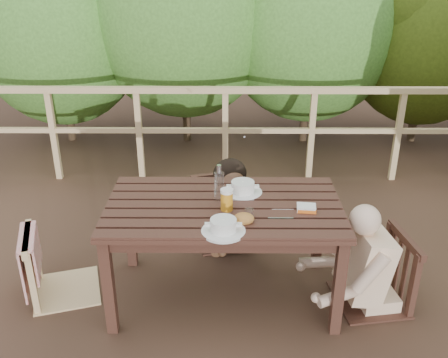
{
  "coord_description": "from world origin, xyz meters",
  "views": [
    {
      "loc": [
        0.02,
        -2.97,
        2.3
      ],
      "look_at": [
        0.0,
        0.05,
        0.9
      ],
      "focal_mm": 40.42,
      "sensor_mm": 36.0,
      "label": 1
    }
  ],
  "objects_px": {
    "soup_near": "(223,226)",
    "bread_roll": "(244,219)",
    "chair_left": "(58,235)",
    "chair_right": "(377,242)",
    "table": "(224,252)",
    "woman": "(225,174)",
    "chair_far": "(225,187)",
    "beer_glass": "(227,201)",
    "diner_right": "(384,223)",
    "bottle": "(219,184)",
    "butter_tub": "(306,209)",
    "soup_far": "(243,188)",
    "tumbler": "(249,214)"
  },
  "relations": [
    {
      "from": "soup_near",
      "to": "bread_roll",
      "type": "bearing_deg",
      "value": 39.13
    },
    {
      "from": "chair_left",
      "to": "chair_right",
      "type": "height_order",
      "value": "chair_right"
    },
    {
      "from": "table",
      "to": "woman",
      "type": "xyz_separation_m",
      "value": [
        0.0,
        0.8,
        0.24
      ]
    },
    {
      "from": "table",
      "to": "soup_near",
      "type": "height_order",
      "value": "soup_near"
    },
    {
      "from": "chair_far",
      "to": "beer_glass",
      "type": "distance_m",
      "value": 0.91
    },
    {
      "from": "diner_right",
      "to": "bottle",
      "type": "distance_m",
      "value": 1.12
    },
    {
      "from": "butter_tub",
      "to": "soup_far",
      "type": "bearing_deg",
      "value": 152.24
    },
    {
      "from": "chair_left",
      "to": "soup_near",
      "type": "bearing_deg",
      "value": -124.81
    },
    {
      "from": "diner_right",
      "to": "butter_tub",
      "type": "height_order",
      "value": "diner_right"
    },
    {
      "from": "chair_left",
      "to": "bottle",
      "type": "bearing_deg",
      "value": -105.7
    },
    {
      "from": "bread_roll",
      "to": "beer_glass",
      "type": "height_order",
      "value": "beer_glass"
    },
    {
      "from": "table",
      "to": "soup_near",
      "type": "bearing_deg",
      "value": -90.21
    },
    {
      "from": "soup_far",
      "to": "chair_far",
      "type": "bearing_deg",
      "value": 102.16
    },
    {
      "from": "bread_roll",
      "to": "butter_tub",
      "type": "height_order",
      "value": "bread_roll"
    },
    {
      "from": "chair_left",
      "to": "chair_right",
      "type": "relative_size",
      "value": 0.98
    },
    {
      "from": "table",
      "to": "soup_far",
      "type": "xyz_separation_m",
      "value": [
        0.13,
        0.19,
        0.41
      ]
    },
    {
      "from": "woman",
      "to": "soup_near",
      "type": "relative_size",
      "value": 4.45
    },
    {
      "from": "bread_roll",
      "to": "woman",
      "type": "bearing_deg",
      "value": 96.74
    },
    {
      "from": "bread_roll",
      "to": "beer_glass",
      "type": "xyz_separation_m",
      "value": [
        -0.11,
        0.16,
        0.04
      ]
    },
    {
      "from": "diner_right",
      "to": "beer_glass",
      "type": "distance_m",
      "value": 1.06
    },
    {
      "from": "chair_far",
      "to": "diner_right",
      "type": "xyz_separation_m",
      "value": [
        1.06,
        -0.84,
        0.14
      ]
    },
    {
      "from": "woman",
      "to": "beer_glass",
      "type": "distance_m",
      "value": 0.9
    },
    {
      "from": "bottle",
      "to": "chair_left",
      "type": "bearing_deg",
      "value": -178.87
    },
    {
      "from": "bread_roll",
      "to": "chair_far",
      "type": "bearing_deg",
      "value": 96.87
    },
    {
      "from": "woman",
      "to": "bread_roll",
      "type": "distance_m",
      "value": 1.05
    },
    {
      "from": "chair_far",
      "to": "bottle",
      "type": "distance_m",
      "value": 0.81
    },
    {
      "from": "diner_right",
      "to": "soup_far",
      "type": "distance_m",
      "value": 0.97
    },
    {
      "from": "soup_far",
      "to": "soup_near",
      "type": "bearing_deg",
      "value": -103.92
    },
    {
      "from": "soup_far",
      "to": "butter_tub",
      "type": "height_order",
      "value": "soup_far"
    },
    {
      "from": "chair_left",
      "to": "bottle",
      "type": "xyz_separation_m",
      "value": [
        1.12,
        0.02,
        0.38
      ]
    },
    {
      "from": "woman",
      "to": "butter_tub",
      "type": "relative_size",
      "value": 9.75
    },
    {
      "from": "beer_glass",
      "to": "diner_right",
      "type": "bearing_deg",
      "value": 0.86
    },
    {
      "from": "chair_right",
      "to": "soup_far",
      "type": "distance_m",
      "value": 0.98
    },
    {
      "from": "chair_left",
      "to": "diner_right",
      "type": "height_order",
      "value": "diner_right"
    },
    {
      "from": "table",
      "to": "woman",
      "type": "height_order",
      "value": "woman"
    },
    {
      "from": "soup_far",
      "to": "woman",
      "type": "bearing_deg",
      "value": 101.77
    },
    {
      "from": "bread_roll",
      "to": "bottle",
      "type": "relative_size",
      "value": 0.47
    },
    {
      "from": "table",
      "to": "butter_tub",
      "type": "height_order",
      "value": "butter_tub"
    },
    {
      "from": "chair_far",
      "to": "tumbler",
      "type": "bearing_deg",
      "value": -95.93
    },
    {
      "from": "soup_near",
      "to": "butter_tub",
      "type": "relative_size",
      "value": 2.19
    },
    {
      "from": "soup_near",
      "to": "bottle",
      "type": "bearing_deg",
      "value": 94.58
    },
    {
      "from": "beer_glass",
      "to": "butter_tub",
      "type": "xyz_separation_m",
      "value": [
        0.51,
        -0.01,
        -0.05
      ]
    },
    {
      "from": "chair_left",
      "to": "diner_right",
      "type": "relative_size",
      "value": 0.75
    },
    {
      "from": "chair_right",
      "to": "soup_near",
      "type": "relative_size",
      "value": 3.6
    },
    {
      "from": "soup_near",
      "to": "soup_far",
      "type": "xyz_separation_m",
      "value": [
        0.13,
        0.53,
        0.0
      ]
    },
    {
      "from": "soup_far",
      "to": "butter_tub",
      "type": "xyz_separation_m",
      "value": [
        0.4,
        -0.28,
        -0.02
      ]
    },
    {
      "from": "bread_roll",
      "to": "diner_right",
      "type": "bearing_deg",
      "value": 10.58
    },
    {
      "from": "soup_far",
      "to": "beer_glass",
      "type": "relative_size",
      "value": 1.68
    },
    {
      "from": "chair_right",
      "to": "soup_near",
      "type": "distance_m",
      "value": 1.11
    },
    {
      "from": "beer_glass",
      "to": "butter_tub",
      "type": "height_order",
      "value": "beer_glass"
    }
  ]
}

